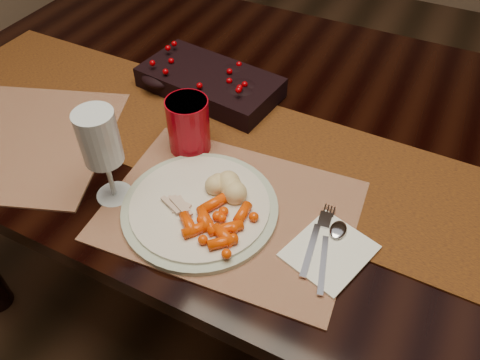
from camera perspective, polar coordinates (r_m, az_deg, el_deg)
The scene contains 14 objects.
floor at distance 1.62m, azimuth 4.27°, elevation -14.22°, with size 5.00×5.00×0.00m, color black.
dining_table at distance 1.31m, azimuth 5.14°, elevation -5.98°, with size 1.80×1.00×0.75m, color black.
table_runner at distance 0.98m, azimuth 1.14°, elevation 3.90°, with size 1.56×0.32×0.00m, color #49260D.
centerpiece at distance 1.12m, azimuth -3.71°, elevation 12.13°, with size 0.32×0.17×0.06m, color black, non-canonical shape.
placemat_main at distance 0.86m, azimuth -1.18°, elevation -3.70°, with size 0.45×0.33×0.00m, color #936F4B.
dinner_plate at distance 0.85m, azimuth -4.91°, elevation -3.30°, with size 0.28×0.28×0.02m, color silver.
baby_carrots at distance 0.81m, azimuth -3.10°, elevation -4.70°, with size 0.11×0.09×0.02m, color #EF4203, non-canonical shape.
mashed_potatoes at distance 0.84m, azimuth -1.81°, elevation -0.84°, with size 0.08×0.07×0.04m, color #D7C073, non-canonical shape.
turkey_shreds at distance 0.84m, azimuth -7.92°, elevation -3.13°, with size 0.07×0.06×0.02m, color #B6AAA1, non-canonical shape.
napkin at distance 0.81m, azimuth 10.83°, elevation -8.53°, with size 0.12×0.14×0.00m, color white.
fork at distance 0.81m, azimuth 9.03°, elevation -7.43°, with size 0.02×0.15×0.00m, color silver, non-canonical shape.
spoon at distance 0.80m, azimuth 10.66°, elevation -8.76°, with size 0.03×0.15×0.00m, color #BDBEBF, non-canonical shape.
red_cup at distance 0.94m, azimuth -6.30°, elevation 6.68°, with size 0.09×0.09×0.12m, color #990512.
wine_glass at distance 0.85m, azimuth -16.19°, elevation 2.61°, with size 0.07×0.07×0.19m, color #AFC1CE, non-canonical shape.
Camera 1 is at (0.26, -0.78, 1.40)m, focal length 35.00 mm.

